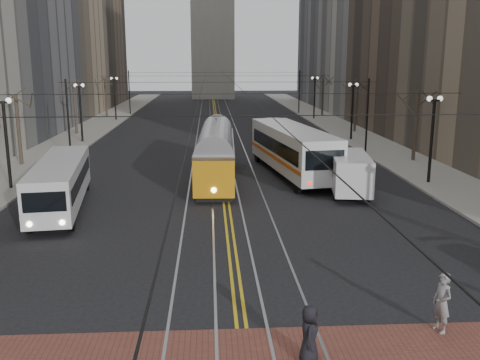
{
  "coord_description": "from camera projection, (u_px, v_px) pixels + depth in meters",
  "views": [
    {
      "loc": [
        -0.93,
        -16.13,
        8.16
      ],
      "look_at": [
        0.39,
        6.73,
        3.0
      ],
      "focal_mm": 40.0,
      "sensor_mm": 36.0,
      "label": 1
    }
  ],
  "objects": [
    {
      "name": "ground",
      "position": [
        240.0,
        314.0,
        17.55
      ],
      "size": [
        260.0,
        260.0,
        0.0
      ],
      "primitive_type": "plane",
      "color": "black",
      "rests_on": "ground"
    },
    {
      "name": "sidewalk_left",
      "position": [
        85.0,
        133.0,
        60.52
      ],
      "size": [
        5.0,
        140.0,
        0.15
      ],
      "primitive_type": "cube",
      "color": "gray",
      "rests_on": "ground"
    },
    {
      "name": "sidewalk_right",
      "position": [
        346.0,
        131.0,
        62.21
      ],
      "size": [
        5.0,
        140.0,
        0.15
      ],
      "primitive_type": "cube",
      "color": "gray",
      "rests_on": "ground"
    },
    {
      "name": "streetcar_rails",
      "position": [
        218.0,
        132.0,
        61.38
      ],
      "size": [
        4.8,
        130.0,
        0.02
      ],
      "primitive_type": "cube",
      "color": "gray",
      "rests_on": "ground"
    },
    {
      "name": "centre_lines",
      "position": [
        218.0,
        132.0,
        61.38
      ],
      "size": [
        0.42,
        130.0,
        0.01
      ],
      "primitive_type": "cube",
      "color": "gold",
      "rests_on": "ground"
    },
    {
      "name": "lamp_posts",
      "position": [
        220.0,
        125.0,
        44.94
      ],
      "size": [
        27.6,
        57.2,
        5.6
      ],
      "color": "black",
      "rests_on": "ground"
    },
    {
      "name": "street_trees",
      "position": [
        219.0,
        117.0,
        51.27
      ],
      "size": [
        31.68,
        53.28,
        5.6
      ],
      "color": "#382D23",
      "rests_on": "ground"
    },
    {
      "name": "trolley_wires",
      "position": [
        219.0,
        107.0,
        50.65
      ],
      "size": [
        25.96,
        120.0,
        6.6
      ],
      "color": "black",
      "rests_on": "ground"
    },
    {
      "name": "transit_bus",
      "position": [
        61.0,
        185.0,
        29.68
      ],
      "size": [
        3.67,
        11.06,
        2.71
      ],
      "primitive_type": "cube",
      "rotation": [
        0.0,
        0.0,
        0.13
      ],
      "color": "silver",
      "rests_on": "ground"
    },
    {
      "name": "streetcar",
      "position": [
        216.0,
        159.0,
        36.65
      ],
      "size": [
        2.85,
        13.04,
        3.06
      ],
      "primitive_type": "cube",
      "rotation": [
        0.0,
        0.0,
        -0.03
      ],
      "color": "orange",
      "rests_on": "ground"
    },
    {
      "name": "rear_bus",
      "position": [
        292.0,
        152.0,
        38.35
      ],
      "size": [
        4.74,
        13.43,
        3.43
      ],
      "primitive_type": "cube",
      "rotation": [
        0.0,
        0.0,
        0.15
      ],
      "color": "silver",
      "rests_on": "ground"
    },
    {
      "name": "cargo_van",
      "position": [
        350.0,
        175.0,
        32.85
      ],
      "size": [
        2.96,
        5.9,
        2.5
      ],
      "primitive_type": "cube",
      "rotation": [
        0.0,
        0.0,
        -0.14
      ],
      "color": "silver",
      "rests_on": "ground"
    },
    {
      "name": "sedan_grey",
      "position": [
        265.0,
        145.0,
        47.91
      ],
      "size": [
        2.31,
        4.45,
        1.45
      ],
      "primitive_type": "imported",
      "rotation": [
        0.0,
        0.0,
        -0.15
      ],
      "color": "#3A3C41",
      "rests_on": "ground"
    },
    {
      "name": "sedan_silver",
      "position": [
        273.0,
        125.0,
        62.27
      ],
      "size": [
        1.83,
        4.7,
        1.53
      ],
      "primitive_type": "imported",
      "rotation": [
        0.0,
        0.0,
        -0.05
      ],
      "color": "#B3B6BC",
      "rests_on": "ground"
    },
    {
      "name": "pedestrian_a",
      "position": [
        309.0,
        334.0,
        14.58
      ],
      "size": [
        0.68,
        0.9,
        1.66
      ],
      "primitive_type": "imported",
      "rotation": [
        0.0,
        0.0,
        1.37
      ],
      "color": "black",
      "rests_on": "crosswalk_band"
    },
    {
      "name": "pedestrian_b",
      "position": [
        442.0,
        303.0,
        16.22
      ],
      "size": [
        0.63,
        0.79,
        1.89
      ],
      "primitive_type": "imported",
      "rotation": [
        0.0,
        0.0,
        5.0
      ],
      "color": "gray",
      "rests_on": "crosswalk_band"
    }
  ]
}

